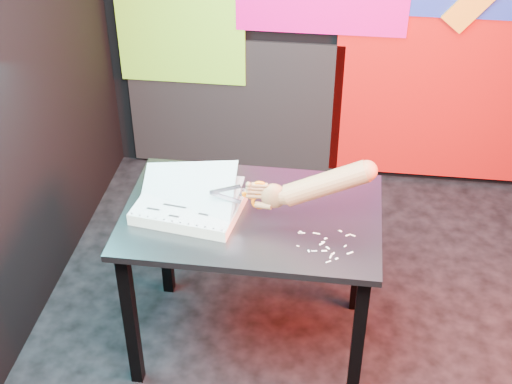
# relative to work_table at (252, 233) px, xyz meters

# --- Properties ---
(room) EXTENTS (3.01, 3.01, 2.71)m
(room) POSITION_rel_work_table_xyz_m (0.44, 0.00, 0.71)
(room) COLOR black
(room) RESTS_ON ground
(backdrop) EXTENTS (2.88, 0.05, 2.08)m
(backdrop) POSITION_rel_work_table_xyz_m (0.50, 1.47, 0.31)
(backdrop) COLOR red
(backdrop) RESTS_ON ground
(work_table) EXTENTS (1.07, 0.72, 0.75)m
(work_table) POSITION_rel_work_table_xyz_m (0.00, 0.00, 0.00)
(work_table) COLOR black
(work_table) RESTS_ON ground
(printout_stack) EXTENTS (0.46, 0.37, 0.22)m
(printout_stack) POSITION_rel_work_table_xyz_m (-0.26, -0.03, 0.13)
(printout_stack) COLOR white
(printout_stack) RESTS_ON work_table
(scissors) EXTENTS (0.23, 0.02, 0.13)m
(scissors) POSITION_rel_work_table_xyz_m (0.02, -0.07, 0.24)
(scissors) COLOR silver
(scissors) RESTS_ON printout_stack
(hand_forearm) EXTENTS (0.49, 0.10, 0.24)m
(hand_forearm) POSITION_rel_work_table_xyz_m (0.26, -0.06, 0.31)
(hand_forearm) COLOR #A56336
(hand_forearm) RESTS_ON work_table
(paper_clippings) EXTENTS (0.23, 0.21, 0.00)m
(paper_clippings) POSITION_rel_work_table_xyz_m (0.32, -0.17, 0.11)
(paper_clippings) COLOR white
(paper_clippings) RESTS_ON work_table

